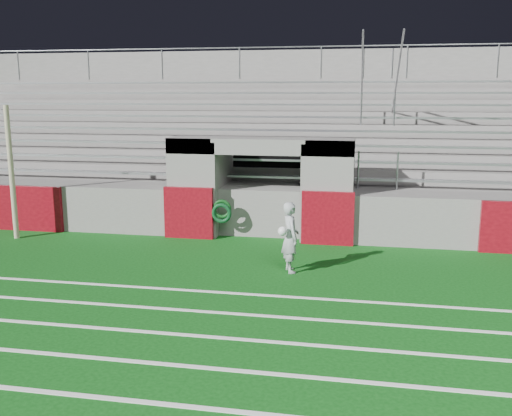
# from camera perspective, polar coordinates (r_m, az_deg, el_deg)

# --- Properties ---
(ground) EXTENTS (90.00, 90.00, 0.00)m
(ground) POSITION_cam_1_polar(r_m,az_deg,el_deg) (11.89, -2.58, -6.84)
(ground) COLOR #0B4510
(ground) RESTS_ON ground
(field_post) EXTENTS (0.13, 0.13, 3.44)m
(field_post) POSITION_cam_1_polar(r_m,az_deg,el_deg) (15.94, -23.26, 3.24)
(field_post) COLOR tan
(field_post) RESTS_ON ground
(field_markings) EXTENTS (28.00, 8.09, 0.01)m
(field_markings) POSITION_cam_1_polar(r_m,az_deg,el_deg) (7.51, -11.81, -18.40)
(field_markings) COLOR white
(field_markings) RESTS_ON ground
(stadium_structure) EXTENTS (26.00, 8.48, 5.42)m
(stadium_structure) POSITION_cam_1_polar(r_m,az_deg,el_deg) (19.27, 2.83, 4.69)
(stadium_structure) COLOR slate
(stadium_structure) RESTS_ON ground
(goalkeeper_with_ball) EXTENTS (0.54, 0.64, 1.50)m
(goalkeeper_with_ball) POSITION_cam_1_polar(r_m,az_deg,el_deg) (12.02, 3.45, -2.91)
(goalkeeper_with_ball) COLOR #9EA3A7
(goalkeeper_with_ball) RESTS_ON ground
(hose_coil) EXTENTS (0.53, 0.15, 0.61)m
(hose_coil) POSITION_cam_1_polar(r_m,az_deg,el_deg) (14.66, -3.44, -0.33)
(hose_coil) COLOR #0B3B12
(hose_coil) RESTS_ON ground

